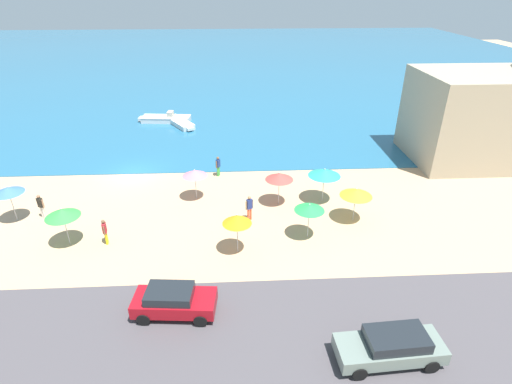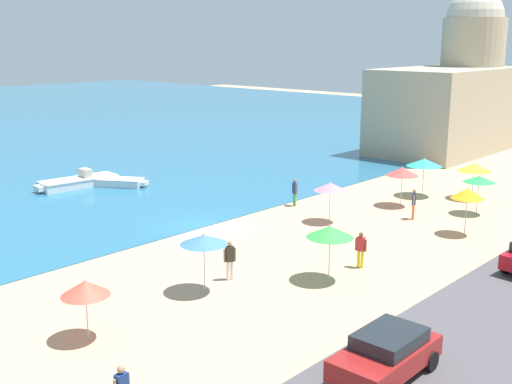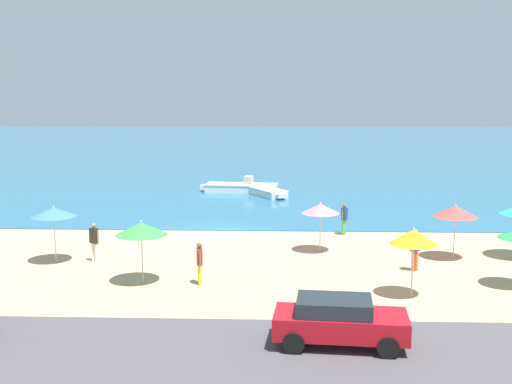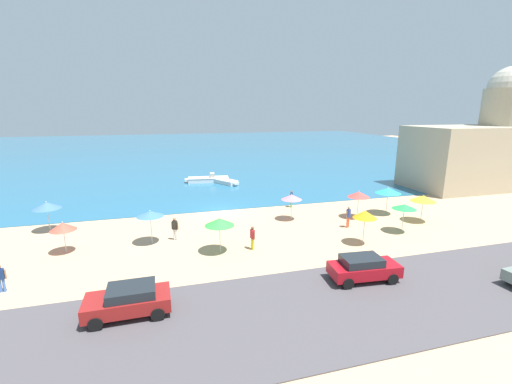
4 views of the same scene
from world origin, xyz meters
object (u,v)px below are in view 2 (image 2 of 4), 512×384
at_px(beach_umbrella_4, 330,187).
at_px(parked_car_0, 386,353).
at_px(bather_1, 295,191).
at_px(bather_4, 361,248).
at_px(bather_2, 230,258).
at_px(beach_umbrella_2, 468,193).
at_px(beach_umbrella_0, 424,162).
at_px(beach_umbrella_6, 479,179).
at_px(skiff_nearshore, 109,182).
at_px(beach_umbrella_1, 474,167).
at_px(beach_umbrella_3, 330,232).
at_px(beach_umbrella_9, 85,288).
at_px(harbor_fortress, 456,94).
at_px(beach_umbrella_8, 402,172).
at_px(skiff_offshore, 79,182).
at_px(beach_umbrella_5, 204,240).
at_px(bather_3, 414,202).

height_order(beach_umbrella_4, parked_car_0, beach_umbrella_4).
distance_m(bather_1, bather_4, 11.38).
distance_m(bather_1, parked_car_0, 21.02).
distance_m(bather_2, parked_car_0, 9.75).
height_order(beach_umbrella_2, bather_1, beach_umbrella_2).
relative_size(beach_umbrella_0, beach_umbrella_4, 1.09).
bearing_deg(bather_2, bather_1, 27.10).
xyz_separation_m(beach_umbrella_4, beach_umbrella_6, (7.40, -5.42, 0.05)).
height_order(beach_umbrella_4, bather_1, beach_umbrella_4).
bearing_deg(skiff_nearshore, beach_umbrella_2, -75.48).
bearing_deg(beach_umbrella_1, beach_umbrella_3, -174.33).
bearing_deg(beach_umbrella_6, bather_1, 122.51).
height_order(beach_umbrella_9, bather_1, beach_umbrella_9).
xyz_separation_m(beach_umbrella_3, bather_1, (8.86, 9.20, -1.26)).
distance_m(beach_umbrella_6, bather_1, 11.01).
distance_m(bather_4, skiff_nearshore, 22.54).
bearing_deg(beach_umbrella_0, beach_umbrella_1, -60.86).
bearing_deg(harbor_fortress, bather_2, -167.44).
bearing_deg(beach_umbrella_8, bather_1, 132.37).
bearing_deg(skiff_offshore, beach_umbrella_0, -53.45).
distance_m(beach_umbrella_0, beach_umbrella_5, 21.21).
bearing_deg(bather_1, bather_2, -152.90).
bearing_deg(beach_umbrella_6, beach_umbrella_3, 179.88).
relative_size(beach_umbrella_1, parked_car_0, 0.62).
relative_size(beach_umbrella_6, bather_2, 1.36).
relative_size(beach_umbrella_2, beach_umbrella_9, 1.16).
bearing_deg(bather_1, beach_umbrella_3, -133.93).
relative_size(beach_umbrella_5, beach_umbrella_8, 1.01).
xyz_separation_m(beach_umbrella_4, bather_1, (1.52, 3.81, -1.14)).
bearing_deg(bather_2, bather_3, -4.10).
xyz_separation_m(beach_umbrella_1, parked_car_0, (-23.60, -7.99, -1.28)).
distance_m(beach_umbrella_8, parked_car_0, 21.57).
xyz_separation_m(beach_umbrella_5, bather_1, (13.41, 6.21, -1.33)).
relative_size(beach_umbrella_3, beach_umbrella_9, 1.13).
xyz_separation_m(beach_umbrella_0, beach_umbrella_5, (-21.16, -1.57, -0.00)).
height_order(beach_umbrella_9, bather_4, beach_umbrella_9).
height_order(beach_umbrella_3, beach_umbrella_5, beach_umbrella_5).
distance_m(beach_umbrella_0, harbor_fortress, 20.44).
distance_m(beach_umbrella_1, beach_umbrella_5, 22.73).
bearing_deg(beach_umbrella_8, bather_2, -176.19).
distance_m(bather_4, parked_car_0, 9.86).
xyz_separation_m(beach_umbrella_5, harbor_fortress, (40.06, 8.76, 2.93)).
bearing_deg(beach_umbrella_8, beach_umbrella_0, 4.87).
xyz_separation_m(beach_umbrella_3, beach_umbrella_9, (-10.23, 2.82, -0.30)).
bearing_deg(beach_umbrella_2, beach_umbrella_3, 172.49).
bearing_deg(beach_umbrella_8, skiff_nearshore, 116.89).
height_order(beach_umbrella_5, harbor_fortress, harbor_fortress).
bearing_deg(beach_umbrella_4, beach_umbrella_8, -10.44).
relative_size(beach_umbrella_4, beach_umbrella_5, 0.93).
relative_size(beach_umbrella_2, bather_1, 1.54).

